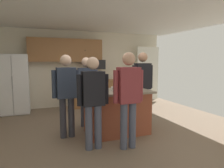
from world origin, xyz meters
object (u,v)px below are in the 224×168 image
(person_guest_left, at_px, (128,94))
(person_guest_by_door, at_px, (142,82))
(microwave_over_range, at_px, (96,65))
(glass_short_whisky, at_px, (135,85))
(kitchen_island, at_px, (117,112))
(serving_tray, at_px, (124,89))
(mug_ceramic_white, at_px, (113,89))
(person_elder_center, at_px, (66,90))
(tumbler_amber, at_px, (135,88))
(refrigerator, at_px, (14,84))
(person_host_foreground, at_px, (86,87))
(person_guest_right, at_px, (93,97))

(person_guest_left, xyz_separation_m, person_guest_by_door, (0.99, 1.25, 0.04))
(microwave_over_range, bearing_deg, glass_short_whisky, -85.75)
(kitchen_island, relative_size, person_guest_by_door, 0.80)
(kitchen_island, xyz_separation_m, serving_tray, (0.19, 0.08, 0.48))
(mug_ceramic_white, bearing_deg, person_elder_center, 169.86)
(tumbler_amber, bearing_deg, person_guest_by_door, 50.69)
(refrigerator, relative_size, mug_ceramic_white, 14.56)
(tumbler_amber, bearing_deg, person_guest_left, -127.12)
(person_guest_by_door, relative_size, person_host_foreground, 1.08)
(microwave_over_range, distance_m, person_guest_right, 3.57)
(kitchen_island, bearing_deg, person_host_foreground, 125.41)
(person_guest_left, relative_size, person_elder_center, 1.02)
(microwave_over_range, xyz_separation_m, person_guest_left, (-0.46, -3.56, -0.45))
(refrigerator, bearing_deg, tumbler_amber, -48.94)
(serving_tray, bearing_deg, person_elder_center, 177.48)
(microwave_over_range, xyz_separation_m, person_host_foreground, (-0.85, -2.07, -0.49))
(person_guest_left, xyz_separation_m, mug_ceramic_white, (0.00, 0.76, -0.01))
(person_guest_right, bearing_deg, person_guest_left, -58.62)
(person_guest_left, xyz_separation_m, glass_short_whisky, (0.65, 1.03, 0.00))
(tumbler_amber, height_order, mug_ceramic_white, tumbler_amber)
(microwave_over_range, bearing_deg, person_guest_left, -97.40)
(person_guest_left, height_order, person_elder_center, person_guest_left)
(person_elder_center, xyz_separation_m, mug_ceramic_white, (0.94, -0.17, 0.00))
(person_host_foreground, bearing_deg, tumbler_amber, 4.04)
(person_guest_by_door, distance_m, glass_short_whisky, 0.40)
(mug_ceramic_white, bearing_deg, tumbler_amber, -29.69)
(tumbler_amber, distance_m, serving_tray, 0.36)
(person_guest_left, height_order, person_host_foreground, person_guest_left)
(person_guest_left, distance_m, person_guest_by_door, 1.59)
(kitchen_island, distance_m, person_guest_right, 1.03)
(serving_tray, bearing_deg, tumbler_amber, -73.52)
(person_guest_right, xyz_separation_m, serving_tray, (0.89, 0.68, 0.02))
(person_elder_center, bearing_deg, glass_short_whisky, 10.92)
(serving_tray, bearing_deg, person_guest_by_door, 28.44)
(microwave_over_range, relative_size, person_guest_right, 0.34)
(refrigerator, xyz_separation_m, microwave_over_range, (2.60, 0.12, 0.56))
(tumbler_amber, bearing_deg, kitchen_island, 138.36)
(refrigerator, distance_m, kitchen_island, 3.50)
(refrigerator, relative_size, kitchen_island, 1.23)
(person_host_foreground, bearing_deg, mug_ceramic_white, -7.29)
(mug_ceramic_white, relative_size, serving_tray, 0.28)
(kitchen_island, distance_m, glass_short_whisky, 0.79)
(person_guest_by_door, bearing_deg, person_elder_center, -17.96)
(person_elder_center, height_order, serving_tray, person_elder_center)
(person_host_foreground, bearing_deg, microwave_over_range, 122.13)
(kitchen_island, height_order, person_guest_left, person_guest_left)
(tumbler_amber, height_order, serving_tray, tumbler_amber)
(refrigerator, xyz_separation_m, person_guest_left, (2.14, -3.45, 0.11))
(microwave_over_range, xyz_separation_m, person_guest_right, (-1.05, -3.37, -0.51))
(microwave_over_range, height_order, glass_short_whisky, microwave_over_range)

